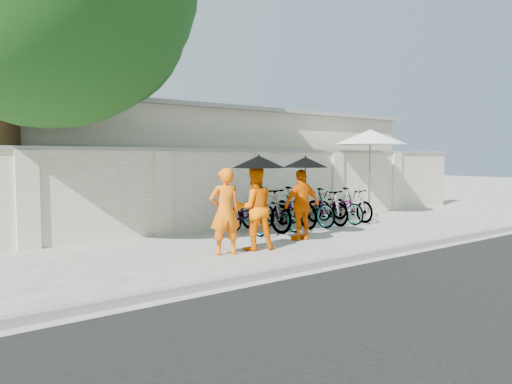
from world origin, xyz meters
TOP-DOWN VIEW (x-y plane):
  - ground at (0.00, 0.00)m, footprint 80.00×80.00m
  - kerb at (0.00, -1.70)m, footprint 40.00×0.16m
  - compound_wall at (1.00, 3.20)m, footprint 20.00×0.30m
  - building_behind at (2.00, 7.00)m, footprint 14.00×6.00m
  - monk_left at (-1.19, 0.19)m, footprint 0.69×0.54m
  - monk_center at (-0.44, 0.25)m, footprint 0.97×0.85m
  - parasol_center at (-0.39, 0.17)m, footprint 1.07×1.07m
  - monk_right at (1.11, 0.51)m, footprint 0.95×0.45m
  - parasol_right at (1.13, 0.43)m, footprint 1.01×1.01m
  - patio_umbrella at (5.87, 2.49)m, footprint 2.73×2.73m
  - bike_0 at (0.72, 2.01)m, footprint 0.76×1.77m
  - bike_1 at (1.26, 2.01)m, footprint 0.66×1.91m
  - bike_2 at (1.79, 2.02)m, footprint 0.77×1.83m
  - bike_3 at (2.33, 2.07)m, footprint 0.65×1.82m
  - bike_4 at (2.87, 2.10)m, footprint 0.75×1.90m
  - bike_5 at (3.41, 1.96)m, footprint 0.54×1.68m
  - bike_6 at (3.95, 2.00)m, footprint 0.66×1.77m
  - bike_7 at (4.49, 2.00)m, footprint 0.55×1.65m

SIDE VIEW (x-z plane):
  - ground at x=0.00m, z-range 0.00..0.00m
  - kerb at x=0.00m, z-range 0.00..0.12m
  - bike_0 at x=0.72m, z-range 0.00..0.90m
  - bike_6 at x=3.95m, z-range 0.00..0.92m
  - bike_2 at x=1.79m, z-range 0.00..0.94m
  - bike_7 at x=4.49m, z-range 0.00..0.97m
  - bike_4 at x=2.87m, z-range 0.00..0.98m
  - bike_5 at x=3.41m, z-range 0.00..1.00m
  - bike_3 at x=2.33m, z-range 0.00..1.07m
  - bike_1 at x=1.26m, z-range 0.00..1.13m
  - monk_right at x=1.11m, z-range 0.00..1.58m
  - monk_left at x=-1.19m, z-range 0.00..1.65m
  - monk_center at x=-0.44m, z-range 0.00..1.67m
  - compound_wall at x=1.00m, z-range 0.00..2.00m
  - building_behind at x=2.00m, z-range 0.00..3.20m
  - parasol_right at x=1.13m, z-range 1.26..2.22m
  - parasol_center at x=-0.39m, z-range 1.29..2.23m
  - patio_umbrella at x=5.87m, z-range 1.09..3.80m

